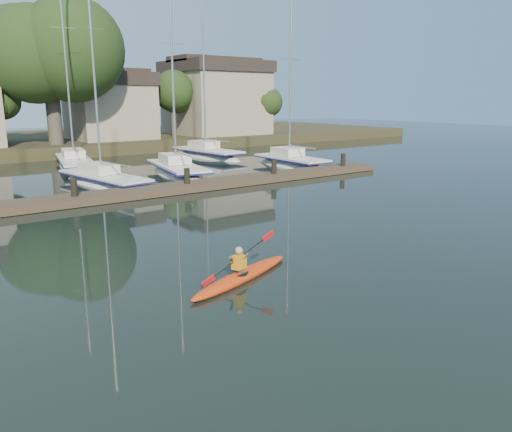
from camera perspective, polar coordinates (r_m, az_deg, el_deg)
ground at (r=14.58m, az=8.85°, el=-6.36°), size 160.00×160.00×0.00m
kayak at (r=13.80m, az=-1.65°, el=-6.64°), size 4.20×1.92×1.36m
dock at (r=25.96m, az=-13.66°, el=2.61°), size 34.00×2.00×1.80m
sailboat_2 at (r=30.08m, az=-16.94°, el=3.09°), size 3.45×9.08×14.67m
sailboat_3 at (r=32.93m, az=-8.96°, el=4.31°), size 3.95×9.04×14.13m
sailboat_4 at (r=36.83m, az=4.01°, el=5.39°), size 2.54×7.81×13.16m
sailboat_6 at (r=38.56m, az=-19.95°, el=5.01°), size 4.21×10.52×16.37m
sailboat_7 at (r=42.45m, az=-5.56°, el=6.41°), size 3.12×9.11×14.41m
shore at (r=51.17m, az=-24.05°, el=10.39°), size 90.00×25.25×12.75m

